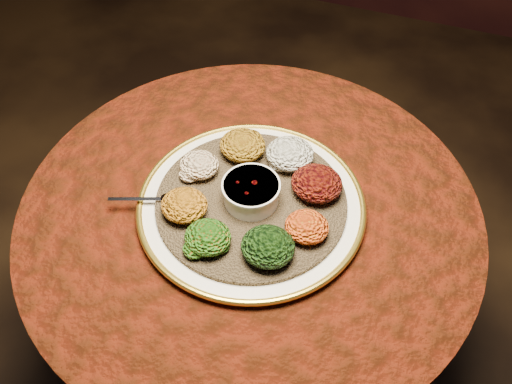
% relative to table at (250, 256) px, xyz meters
% --- Properties ---
extents(table, '(0.96, 0.96, 0.73)m').
position_rel_table_xyz_m(table, '(0.00, 0.00, 0.00)').
color(table, black).
rests_on(table, ground).
extents(platter, '(0.54, 0.54, 0.02)m').
position_rel_table_xyz_m(platter, '(0.00, -0.00, 0.19)').
color(platter, silver).
rests_on(platter, table).
extents(injera, '(0.47, 0.47, 0.01)m').
position_rel_table_xyz_m(injera, '(0.00, -0.00, 0.20)').
color(injera, brown).
rests_on(injera, platter).
extents(stew_bowl, '(0.12, 0.12, 0.05)m').
position_rel_table_xyz_m(stew_bowl, '(0.00, -0.00, 0.24)').
color(stew_bowl, white).
rests_on(stew_bowl, injera).
extents(spoon, '(0.14, 0.06, 0.01)m').
position_rel_table_xyz_m(spoon, '(-0.16, -0.06, 0.21)').
color(spoon, silver).
rests_on(spoon, injera).
extents(portion_ayib, '(0.10, 0.10, 0.05)m').
position_rel_table_xyz_m(portion_ayib, '(0.05, 0.13, 0.23)').
color(portion_ayib, silver).
rests_on(portion_ayib, injera).
extents(portion_kitfo, '(0.11, 0.10, 0.05)m').
position_rel_table_xyz_m(portion_kitfo, '(0.12, 0.06, 0.23)').
color(portion_kitfo, black).
rests_on(portion_kitfo, injera).
extents(portion_tikil, '(0.09, 0.08, 0.04)m').
position_rel_table_xyz_m(portion_tikil, '(0.13, -0.04, 0.23)').
color(portion_tikil, '#BB8A0F').
rests_on(portion_tikil, injera).
extents(portion_gomen, '(0.10, 0.10, 0.05)m').
position_rel_table_xyz_m(portion_gomen, '(0.08, -0.12, 0.23)').
color(portion_gomen, black).
rests_on(portion_gomen, injera).
extents(portion_mixveg, '(0.09, 0.09, 0.04)m').
position_rel_table_xyz_m(portion_mixveg, '(-0.03, -0.13, 0.23)').
color(portion_mixveg, '#AA2B0B').
rests_on(portion_mixveg, injera).
extents(portion_kik, '(0.09, 0.09, 0.04)m').
position_rel_table_xyz_m(portion_kik, '(-0.11, -0.08, 0.23)').
color(portion_kik, '#BB6610').
rests_on(portion_kik, injera).
extents(portion_timatim, '(0.08, 0.08, 0.04)m').
position_rel_table_xyz_m(portion_timatim, '(-0.12, 0.03, 0.23)').
color(portion_timatim, maroon).
rests_on(portion_timatim, injera).
extents(portion_shiro, '(0.10, 0.09, 0.05)m').
position_rel_table_xyz_m(portion_shiro, '(-0.06, 0.12, 0.23)').
color(portion_shiro, '#8A6110').
rests_on(portion_shiro, injera).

